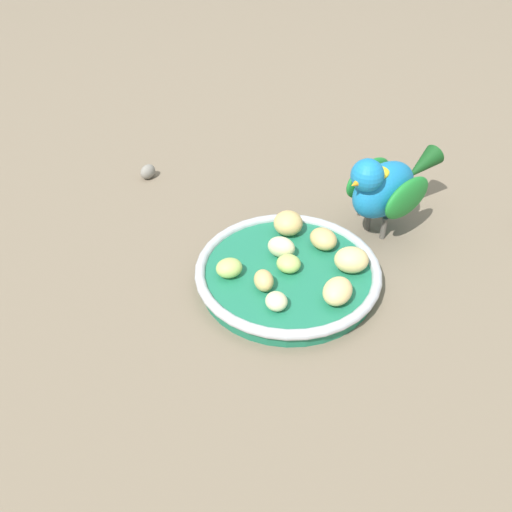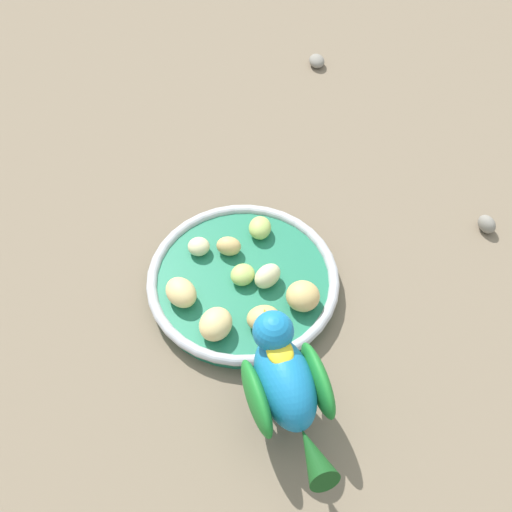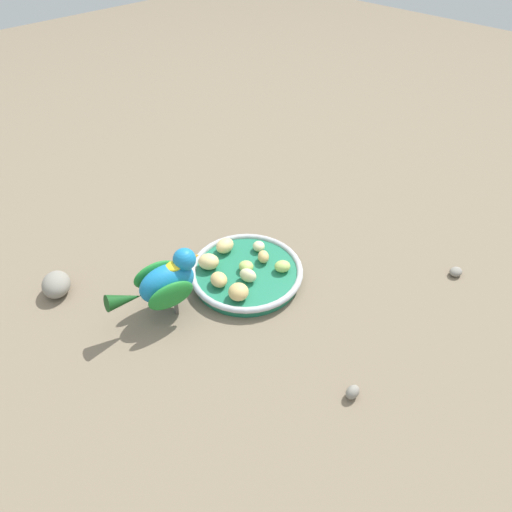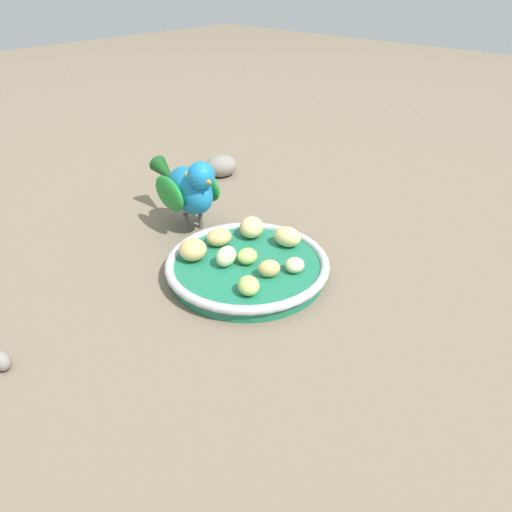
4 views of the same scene
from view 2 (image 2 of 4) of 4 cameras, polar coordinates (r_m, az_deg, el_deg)
ground_plane at (r=0.81m, az=1.43°, el=-2.97°), size 4.00×4.00×0.00m
feeding_bowl at (r=0.80m, az=-1.02°, el=-2.07°), size 0.21×0.21×0.02m
apple_piece_0 at (r=0.79m, az=-1.05°, el=-1.46°), size 0.03×0.03×0.02m
apple_piece_1 at (r=0.78m, az=0.90°, el=-1.57°), size 0.04×0.03×0.03m
apple_piece_2 at (r=0.77m, az=3.67°, el=-3.13°), size 0.05×0.05×0.03m
apple_piece_3 at (r=0.78m, az=-5.86°, el=-2.84°), size 0.04×0.04×0.03m
apple_piece_4 at (r=0.75m, az=-3.16°, el=-5.32°), size 0.05×0.05×0.03m
apple_piece_5 at (r=0.81m, az=-2.14°, el=0.77°), size 0.03×0.03×0.02m
apple_piece_6 at (r=0.76m, az=0.59°, el=-4.87°), size 0.04×0.04×0.02m
apple_piece_7 at (r=0.83m, az=0.31°, el=2.21°), size 0.04×0.04×0.02m
apple_piece_8 at (r=0.81m, az=-4.48°, el=0.74°), size 0.03×0.03×0.02m
parrot at (r=0.68m, az=2.37°, el=-9.91°), size 0.09×0.17×0.12m
pebble_0 at (r=0.89m, az=17.53°, el=2.38°), size 0.02×0.02×0.02m
pebble_1 at (r=1.07m, az=4.76°, el=14.90°), size 0.03×0.03×0.02m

